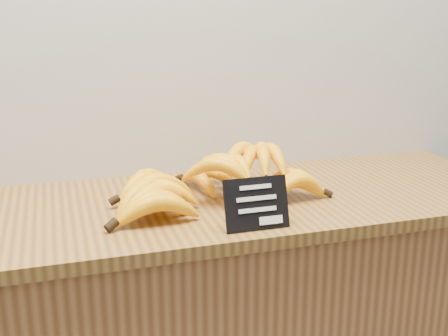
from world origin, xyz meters
TOP-DOWN VIEW (x-y plane):
  - counter_top at (0.09, 2.75)m, footprint 1.56×0.54m
  - chalkboard_sign at (0.11, 2.54)m, footprint 0.14×0.04m
  - banana_pile at (0.06, 2.74)m, footprint 0.56×0.35m

SIDE VIEW (x-z plane):
  - counter_top at x=0.09m, z-range 0.90..0.93m
  - banana_pile at x=0.06m, z-range 0.92..1.04m
  - chalkboard_sign at x=0.11m, z-range 0.93..1.04m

